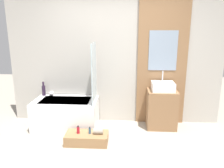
# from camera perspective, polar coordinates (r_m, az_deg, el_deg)

# --- Properties ---
(ground_plane) EXTENTS (12.00, 12.00, 0.00)m
(ground_plane) POSITION_cam_1_polar(r_m,az_deg,el_deg) (3.29, -0.86, -20.36)
(ground_plane) COLOR #A39989
(wall_tiled_back) EXTENTS (4.20, 0.06, 2.60)m
(wall_tiled_back) POSITION_cam_1_polar(r_m,az_deg,el_deg) (4.32, 0.69, 6.70)
(wall_tiled_back) COLOR #B7B2A8
(wall_tiled_back) RESTS_ON ground_plane
(wall_wood_accent) EXTENTS (0.95, 0.04, 2.60)m
(wall_wood_accent) POSITION_cam_1_polar(r_m,az_deg,el_deg) (4.32, 13.01, 6.47)
(wall_wood_accent) COLOR #8E6642
(wall_wood_accent) RESTS_ON ground_plane
(bathtub) EXTENTS (1.20, 0.70, 0.55)m
(bathtub) POSITION_cam_1_polar(r_m,az_deg,el_deg) (4.34, -11.89, -7.56)
(bathtub) COLOR white
(bathtub) RESTS_ON ground_plane
(glass_shower_screen) EXTENTS (0.01, 0.53, 1.08)m
(glass_shower_screen) POSITION_cam_1_polar(r_m,az_deg,el_deg) (3.93, -4.74, 2.82)
(glass_shower_screen) COLOR silver
(glass_shower_screen) RESTS_ON bathtub
(wooden_step_bench) EXTENTS (0.71, 0.36, 0.17)m
(wooden_step_bench) POSITION_cam_1_polar(r_m,az_deg,el_deg) (3.79, -6.59, -13.88)
(wooden_step_bench) COLOR #997047
(wooden_step_bench) RESTS_ON ground_plane
(vanity_cabinet) EXTENTS (0.55, 0.43, 0.74)m
(vanity_cabinet) POSITION_cam_1_polar(r_m,az_deg,el_deg) (4.32, 12.80, -6.41)
(vanity_cabinet) COLOR #8E6642
(vanity_cabinet) RESTS_ON ground_plane
(sink) EXTENTS (0.41, 0.34, 0.36)m
(sink) POSITION_cam_1_polar(r_m,az_deg,el_deg) (4.19, 13.14, -0.62)
(sink) COLOR white
(sink) RESTS_ON vanity_cabinet
(vase_tall_dark) EXTENTS (0.07, 0.07, 0.29)m
(vase_tall_dark) POSITION_cam_1_polar(r_m,az_deg,el_deg) (4.62, -17.42, -1.48)
(vase_tall_dark) COLOR #2D1E33
(vase_tall_dark) RESTS_ON bathtub
(vase_round_light) EXTENTS (0.10, 0.10, 0.10)m
(vase_round_light) POSITION_cam_1_polar(r_m,az_deg,el_deg) (4.57, -15.54, -2.39)
(vase_round_light) COLOR white
(vase_round_light) RESTS_ON bathtub
(bottle_soap_primary) EXTENTS (0.05, 0.05, 0.13)m
(bottle_soap_primary) POSITION_cam_1_polar(r_m,az_deg,el_deg) (3.75, -8.82, -11.77)
(bottle_soap_primary) COLOR #B21928
(bottle_soap_primary) RESTS_ON wooden_step_bench
(bottle_soap_secondary) EXTENTS (0.04, 0.04, 0.12)m
(bottle_soap_secondary) POSITION_cam_1_polar(r_m,az_deg,el_deg) (3.72, -5.84, -12.03)
(bottle_soap_secondary) COLOR #2D567A
(bottle_soap_secondary) RESTS_ON wooden_step_bench
(towel_roll) EXTENTS (0.16, 0.09, 0.09)m
(towel_roll) POSITION_cam_1_polar(r_m,az_deg,el_deg) (3.71, -3.63, -12.23)
(towel_roll) COLOR gray
(towel_roll) RESTS_ON wooden_step_bench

